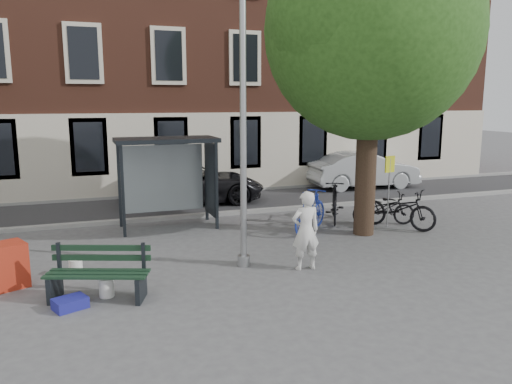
{
  "coord_description": "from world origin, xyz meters",
  "views": [
    {
      "loc": [
        -3.32,
        -10.2,
        3.64
      ],
      "look_at": [
        0.78,
        1.39,
        1.4
      ],
      "focal_mm": 35.0,
      "sensor_mm": 36.0,
      "label": 1
    }
  ],
  "objects": [
    {
      "name": "bike_a",
      "position": [
        5.13,
        2.25,
        0.49
      ],
      "size": [
        1.96,
        1.21,
        0.97
      ],
      "primitive_type": "imported",
      "rotation": [
        0.0,
        0.0,
        1.24
      ],
      "color": "black",
      "rests_on": "ground"
    },
    {
      "name": "road",
      "position": [
        0.0,
        7.0,
        0.01
      ],
      "size": [
        40.0,
        4.0,
        0.01
      ],
      "primitive_type": "cube",
      "color": "#28282B",
      "rests_on": "ground"
    },
    {
      "name": "car_silver",
      "position": [
        7.98,
        8.02,
        0.77
      ],
      "size": [
        4.74,
        1.91,
        1.53
      ],
      "primitive_type": "imported",
      "rotation": [
        0.0,
        0.0,
        1.51
      ],
      "color": "#B0B4B8",
      "rests_on": "ground"
    },
    {
      "name": "building_row",
      "position": [
        0.0,
        13.0,
        7.0
      ],
      "size": [
        30.0,
        8.0,
        14.0
      ],
      "primitive_type": "cube",
      "color": "brown",
      "rests_on": "ground"
    },
    {
      "name": "ground",
      "position": [
        0.0,
        0.0,
        0.0
      ],
      "size": [
        90.0,
        90.0,
        0.0
      ],
      "primitive_type": "plane",
      "color": "#4C4C4F",
      "rests_on": "ground"
    },
    {
      "name": "lamppost",
      "position": [
        0.0,
        0.0,
        2.78
      ],
      "size": [
        0.28,
        0.35,
        6.11
      ],
      "color": "#9EA0A3",
      "rests_on": "ground"
    },
    {
      "name": "car_dark",
      "position": [
        0.54,
        7.44,
        0.7
      ],
      "size": [
        5.3,
        2.91,
        1.41
      ],
      "primitive_type": "imported",
      "rotation": [
        0.0,
        0.0,
        1.45
      ],
      "color": "black",
      "rests_on": "ground"
    },
    {
      "name": "notice_sign",
      "position": [
        5.04,
        1.91,
        1.56
      ],
      "size": [
        0.36,
        0.11,
        2.1
      ],
      "rotation": [
        0.0,
        0.0,
        0.21
      ],
      "color": "#9EA0A3",
      "rests_on": "ground"
    },
    {
      "name": "painter",
      "position": [
        1.2,
        -0.67,
        0.87
      ],
      "size": [
        0.64,
        0.43,
        1.75
      ],
      "primitive_type": "imported",
      "rotation": [
        0.0,
        0.0,
        3.13
      ],
      "color": "silver",
      "rests_on": "ground"
    },
    {
      "name": "bike_b",
      "position": [
        2.71,
        2.24,
        0.6
      ],
      "size": [
        1.9,
        1.74,
        1.21
      ],
      "primitive_type": "imported",
      "rotation": [
        0.0,
        0.0,
        2.28
      ],
      "color": "#1B2F98",
      "rests_on": "ground"
    },
    {
      "name": "bucket_a",
      "position": [
        -4.86,
        1.14,
        0.18
      ],
      "size": [
        0.34,
        0.34,
        0.36
      ],
      "primitive_type": "cylinder",
      "rotation": [
        0.0,
        0.0,
        0.23
      ],
      "color": "white",
      "rests_on": "ground"
    },
    {
      "name": "curb_far",
      "position": [
        0.0,
        9.0,
        0.06
      ],
      "size": [
        40.0,
        0.25,
        0.12
      ],
      "primitive_type": "cube",
      "color": "gray",
      "rests_on": "ground"
    },
    {
      "name": "bucket_b",
      "position": [
        -3.55,
        0.57,
        0.18
      ],
      "size": [
        0.31,
        0.31,
        0.36
      ],
      "primitive_type": "cylinder",
      "rotation": [
        0.0,
        0.0,
        0.12
      ],
      "color": "white",
      "rests_on": "ground"
    },
    {
      "name": "curb_near",
      "position": [
        0.0,
        5.0,
        0.06
      ],
      "size": [
        40.0,
        0.25,
        0.12
      ],
      "primitive_type": "cube",
      "color": "gray",
      "rests_on": "ground"
    },
    {
      "name": "red_stand",
      "position": [
        -4.92,
        0.27,
        0.45
      ],
      "size": [
        1.07,
        0.92,
        0.9
      ],
      "primitive_type": "cube",
      "rotation": [
        0.0,
        0.0,
        0.42
      ],
      "color": "#A82916",
      "rests_on": "ground"
    },
    {
      "name": "bucket_c",
      "position": [
        -3.0,
        -0.83,
        0.18
      ],
      "size": [
        0.3,
        0.3,
        0.36
      ],
      "primitive_type": "cylinder",
      "rotation": [
        0.0,
        0.0,
        0.06
      ],
      "color": "white",
      "rests_on": "ground"
    },
    {
      "name": "bench",
      "position": [
        -3.13,
        -0.88,
        0.44
      ],
      "size": [
        1.96,
        1.2,
        0.97
      ],
      "rotation": [
        0.0,
        0.0,
        -0.35
      ],
      "color": "#1E2328",
      "rests_on": "ground"
    },
    {
      "name": "tree_right",
      "position": [
        4.01,
        1.38,
        5.62
      ],
      "size": [
        5.76,
        5.6,
        8.2
      ],
      "color": "black",
      "rests_on": "ground"
    },
    {
      "name": "bike_c",
      "position": [
        5.28,
        1.74,
        0.58
      ],
      "size": [
        1.92,
        2.24,
        1.16
      ],
      "primitive_type": "imported",
      "rotation": [
        0.0,
        0.0,
        0.63
      ],
      "color": "black",
      "rests_on": "ground"
    },
    {
      "name": "bike_d",
      "position": [
        3.92,
        3.06,
        0.6
      ],
      "size": [
        1.41,
        2.04,
        1.2
      ],
      "primitive_type": "imported",
      "rotation": [
        0.0,
        0.0,
        2.67
      ],
      "color": "black",
      "rests_on": "ground"
    },
    {
      "name": "blue_crate",
      "position": [
        -3.65,
        -1.2,
        0.1
      ],
      "size": [
        0.66,
        0.59,
        0.2
      ],
      "primitive_type": "cube",
      "rotation": [
        0.0,
        0.0,
        0.41
      ],
      "color": "navy",
      "rests_on": "ground"
    },
    {
      "name": "bus_shelter",
      "position": [
        -0.61,
        4.11,
        1.92
      ],
      "size": [
        2.85,
        1.45,
        2.62
      ],
      "color": "#1E2328",
      "rests_on": "ground"
    }
  ]
}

